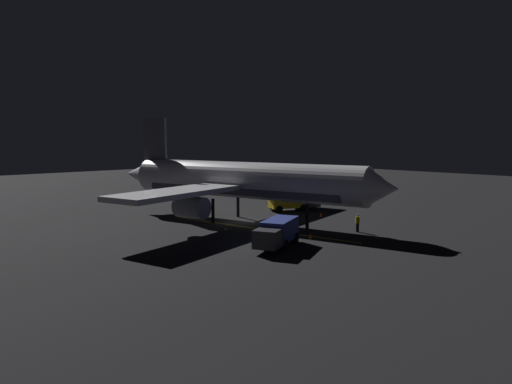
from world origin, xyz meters
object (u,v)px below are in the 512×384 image
(airliner, at_px, (239,182))
(traffic_cone_under_wing, at_px, (321,215))
(catering_truck, at_px, (292,201))
(traffic_cone_near_left, at_px, (298,223))
(traffic_cone_near_right, at_px, (293,219))
(baggage_truck, at_px, (277,233))
(traffic_cone_far, at_px, (311,237))
(ground_crew_worker, at_px, (358,223))

(airliner, distance_m, traffic_cone_under_wing, 10.79)
(airliner, bearing_deg, catering_truck, -173.46)
(traffic_cone_near_left, relative_size, traffic_cone_near_right, 1.00)
(airliner, bearing_deg, traffic_cone_near_left, 117.05)
(baggage_truck, distance_m, traffic_cone_far, 4.49)
(traffic_cone_far, bearing_deg, baggage_truck, -0.35)
(catering_truck, height_order, traffic_cone_near_left, catering_truck)
(traffic_cone_near_right, distance_m, traffic_cone_far, 9.53)
(airliner, distance_m, traffic_cone_near_right, 7.39)
(airliner, xyz_separation_m, baggage_truck, (5.95, 11.61, -3.25))
(traffic_cone_near_right, relative_size, traffic_cone_under_wing, 1.00)
(traffic_cone_far, bearing_deg, ground_crew_worker, 171.13)
(catering_truck, bearing_deg, traffic_cone_near_right, 42.98)
(traffic_cone_near_left, distance_m, traffic_cone_far, 7.30)
(airliner, distance_m, catering_truck, 10.67)
(airliner, distance_m, ground_crew_worker, 13.84)
(traffic_cone_near_left, xyz_separation_m, traffic_cone_under_wing, (-5.78, -1.45, 0.00))
(traffic_cone_near_left, relative_size, traffic_cone_under_wing, 1.00)
(baggage_truck, relative_size, traffic_cone_near_left, 12.01)
(catering_truck, relative_size, traffic_cone_under_wing, 12.45)
(ground_crew_worker, distance_m, traffic_cone_far, 6.17)
(traffic_cone_near_left, height_order, traffic_cone_far, same)
(catering_truck, distance_m, traffic_cone_far, 17.36)
(catering_truck, height_order, traffic_cone_under_wing, catering_truck)
(traffic_cone_under_wing, bearing_deg, ground_crew_worker, 61.74)
(traffic_cone_under_wing, xyz_separation_m, traffic_cone_far, (10.40, 7.10, 0.00))
(traffic_cone_under_wing, bearing_deg, catering_truck, -102.74)
(ground_crew_worker, xyz_separation_m, traffic_cone_near_right, (0.13, -8.40, -0.64))
(traffic_cone_near_left, bearing_deg, catering_truck, -134.68)
(ground_crew_worker, bearing_deg, catering_truck, -112.22)
(airliner, relative_size, traffic_cone_near_right, 64.45)
(airliner, height_order, traffic_cone_under_wing, airliner)
(ground_crew_worker, bearing_deg, airliner, -70.30)
(catering_truck, xyz_separation_m, traffic_cone_far, (11.68, 12.80, -1.05))
(baggage_truck, relative_size, traffic_cone_under_wing, 12.01)
(airliner, height_order, traffic_cone_near_right, airliner)
(airliner, xyz_separation_m, traffic_cone_under_wing, (-8.84, 4.54, -4.22))
(ground_crew_worker, relative_size, traffic_cone_far, 3.16)
(baggage_truck, xyz_separation_m, ground_crew_worker, (-10.46, 0.97, -0.33))
(traffic_cone_near_left, xyz_separation_m, traffic_cone_near_right, (-1.32, -1.79, 0.00))
(airliner, relative_size, catering_truck, 5.18)
(baggage_truck, height_order, traffic_cone_near_left, baggage_truck)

